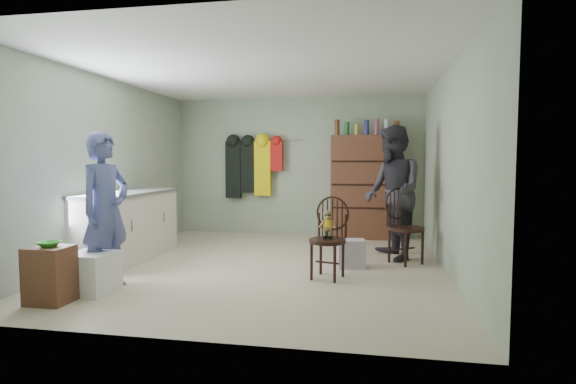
% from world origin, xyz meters
% --- Properties ---
extents(ground_plane, '(5.00, 5.00, 0.00)m').
position_xyz_m(ground_plane, '(0.00, 0.00, 0.00)').
color(ground_plane, beige).
rests_on(ground_plane, ground).
extents(room_walls, '(5.00, 5.00, 5.00)m').
position_xyz_m(room_walls, '(0.00, 0.53, 1.58)').
color(room_walls, '#A0AE92').
rests_on(room_walls, ground).
extents(counter, '(0.64, 1.86, 0.94)m').
position_xyz_m(counter, '(-1.95, 0.00, 0.47)').
color(counter, silver).
rests_on(counter, ground).
extents(stool, '(0.38, 0.33, 0.55)m').
position_xyz_m(stool, '(-1.69, -1.88, 0.27)').
color(stool, brown).
rests_on(stool, ground).
extents(bowl, '(0.20, 0.20, 0.05)m').
position_xyz_m(bowl, '(-1.69, -1.88, 0.57)').
color(bowl, green).
rests_on(bowl, stool).
extents(plastic_tub, '(0.48, 0.46, 0.42)m').
position_xyz_m(plastic_tub, '(-1.50, -1.50, 0.21)').
color(plastic_tub, white).
rests_on(plastic_tub, ground).
extents(chair_front, '(0.52, 0.52, 0.95)m').
position_xyz_m(chair_front, '(0.86, -0.46, 0.53)').
color(chair_front, black).
rests_on(chair_front, ground).
extents(chair_far, '(0.63, 0.63, 1.00)m').
position_xyz_m(chair_far, '(1.76, 0.48, 0.54)').
color(chair_far, black).
rests_on(chair_far, ground).
extents(striped_bag, '(0.37, 0.31, 0.36)m').
position_xyz_m(striped_bag, '(1.10, 0.09, 0.18)').
color(striped_bag, '#E5727A').
rests_on(striped_bag, ground).
extents(person_left, '(0.54, 0.69, 1.67)m').
position_xyz_m(person_left, '(-1.46, -1.30, 0.84)').
color(person_left, '#505793').
rests_on(person_left, ground).
extents(person_right, '(0.95, 1.07, 1.86)m').
position_xyz_m(person_right, '(1.63, 0.69, 0.93)').
color(person_right, '#2D2B33').
rests_on(person_right, ground).
extents(dresser, '(1.20, 0.39, 2.07)m').
position_xyz_m(dresser, '(1.25, 2.30, 0.91)').
color(dresser, brown).
rests_on(dresser, ground).
extents(coat_rack, '(1.42, 0.12, 1.09)m').
position_xyz_m(coat_rack, '(-0.83, 2.38, 1.25)').
color(coat_rack, '#99999E').
rests_on(coat_rack, ground).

